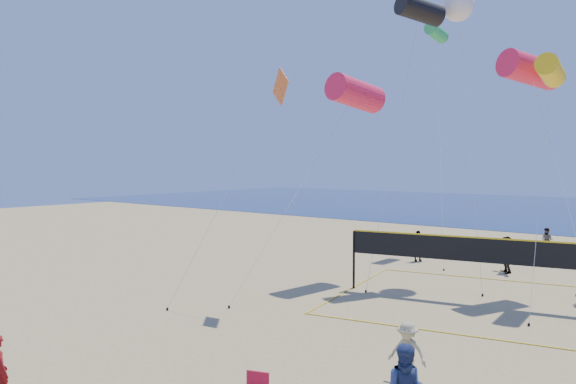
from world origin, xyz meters
The scene contains 12 objects.
bystander_b centered at (1.97, 4.84, 0.75)m, with size 0.97×0.56×1.50m, color tan.
far_person_0 centered at (-5.50, 20.65, 0.85)m, with size 1.00×0.41×1.70m, color gray.
far_person_1 centered at (-0.68, 20.48, 0.90)m, with size 1.67×0.53×1.80m, color gray.
far_person_3 centered at (-0.86, 28.58, 0.73)m, with size 0.71×0.55×1.45m, color gray.
volleyball_net centered at (-0.08, 13.75, 1.76)m, with size 11.23×11.11×2.55m.
kite_0 centered at (-5.98, 14.97, 8.65)m, with size 1.66×9.58×9.50m.
kite_1 centered at (-3.67, 16.83, 12.48)m, with size 1.89×5.71×13.14m.
kite_2 centered at (2.22, 16.26, 9.03)m, with size 1.24×5.68×9.61m.
kite_3 centered at (-5.73, 8.75, 7.75)m, with size 3.13×3.94×9.03m.
kite_6 centered at (-2.69, 18.90, 12.97)m, with size 3.81×4.96×13.74m.
kite_8 centered at (-6.70, 25.34, 13.40)m, with size 3.91×7.38×13.96m.
kite_10 centered at (1.15, 17.31, 9.31)m, with size 4.81×5.87×10.10m.
Camera 1 is at (8.25, -7.55, 5.42)m, focal length 35.00 mm.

